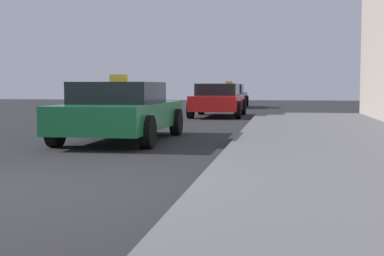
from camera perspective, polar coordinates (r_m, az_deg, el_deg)
name	(u,v)px	position (r m, az deg, el deg)	size (l,w,h in m)	color
ground_plane	(20,191)	(6.64, -17.27, -6.19)	(80.00, 80.00, 0.00)	#232326
car_green	(121,111)	(12.10, -7.27, 1.75)	(2.06, 4.53, 1.43)	#196638
car_red	(218,100)	(21.44, 2.70, 2.90)	(1.95, 4.27, 1.27)	red
car_blue	(229,96)	(30.55, 3.84, 3.33)	(1.93, 4.09, 1.43)	#233899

